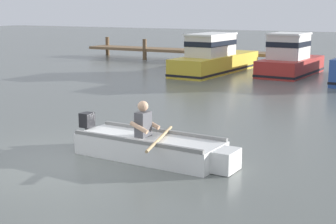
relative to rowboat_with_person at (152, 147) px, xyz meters
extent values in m
plane|color=slate|center=(-1.36, -1.19, -0.25)|extent=(120.00, 120.00, 0.00)
cube|color=brown|center=(-8.81, 18.12, 0.32)|extent=(11.82, 1.50, 0.16)
cylinder|color=brown|center=(-14.32, 18.82, 0.34)|extent=(0.24, 0.24, 1.18)
cylinder|color=brown|center=(-10.65, 17.42, 0.36)|extent=(0.24, 0.24, 1.22)
cylinder|color=brown|center=(-6.97, 17.42, 0.25)|extent=(0.24, 0.24, 1.01)
cylinder|color=brown|center=(-3.30, 18.82, 0.31)|extent=(0.24, 0.24, 1.12)
cube|color=white|center=(-0.07, 0.00, -0.03)|extent=(3.15, 1.25, 0.44)
cube|color=white|center=(1.66, -0.08, -0.03)|extent=(0.43, 0.62, 0.42)
cube|color=gray|center=(-0.05, 0.51, 0.22)|extent=(3.04, 0.22, 0.08)
cube|color=gray|center=(-0.09, -0.51, 0.22)|extent=(3.04, 0.22, 0.08)
cube|color=white|center=(-0.17, 0.01, 0.15)|extent=(0.33, 1.02, 0.06)
cylinder|color=black|center=(-1.72, 0.08, 0.02)|extent=(0.10, 0.10, 0.54)
cube|color=black|center=(-1.72, 0.08, 0.37)|extent=(0.25, 0.29, 0.32)
cube|color=#4C4C51|center=(-0.22, 0.01, 0.45)|extent=(0.24, 0.35, 0.52)
sphere|color=tan|center=(-0.22, 0.01, 0.83)|extent=(0.22, 0.22, 0.22)
cylinder|color=tan|center=(-0.16, 0.23, 0.43)|extent=(0.43, 0.11, 0.23)
cylinder|color=tan|center=(-0.18, -0.21, 0.43)|extent=(0.43, 0.11, 0.23)
cylinder|color=tan|center=(0.27, -0.16, 0.25)|extent=(0.59, 1.95, 0.06)
cube|color=gold|center=(-4.52, 13.91, 0.17)|extent=(2.06, 6.50, 0.83)
cube|color=black|center=(-4.52, 13.91, -0.11)|extent=(2.10, 6.55, 0.10)
cube|color=silver|center=(-4.55, 13.33, 1.06)|extent=(1.49, 2.76, 0.96)
cube|color=black|center=(-4.55, 13.33, 1.19)|extent=(1.52, 2.80, 0.24)
cube|color=white|center=(-4.55, 13.33, 1.59)|extent=(1.56, 2.90, 0.08)
cube|color=#B72D28|center=(-1.11, 14.68, 0.13)|extent=(2.13, 4.56, 0.77)
cube|color=black|center=(-1.11, 14.68, -0.12)|extent=(2.17, 4.60, 0.10)
cube|color=silver|center=(-1.14, 14.28, 1.06)|extent=(1.56, 1.96, 1.09)
cube|color=black|center=(-1.14, 14.28, 1.20)|extent=(1.59, 1.99, 0.24)
cube|color=white|center=(-1.14, 14.28, 1.65)|extent=(1.64, 2.06, 0.08)
camera|label=1|loc=(5.12, -8.78, 2.81)|focal=54.66mm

